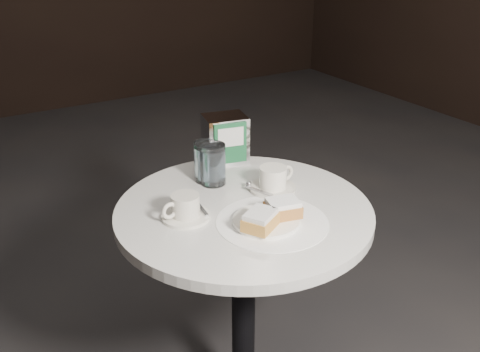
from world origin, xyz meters
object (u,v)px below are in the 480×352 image
object	(u,v)px
cafe_table	(244,267)
coffee_cup_left	(185,208)
water_glass_left	(207,162)
coffee_cup_right	(273,180)
water_glass_right	(213,165)
napkin_dispenser	(225,139)
beignet_plate	(269,217)

from	to	relation	value
cafe_table	coffee_cup_left	size ratio (longest dim) A/B	5.13
coffee_cup_left	water_glass_left	xyz separation A→B (m)	(0.16, 0.17, 0.03)
coffee_cup_right	water_glass_right	size ratio (longest dim) A/B	1.21
water_glass_right	water_glass_left	bearing A→B (deg)	102.04
coffee_cup_left	water_glass_right	world-z (taller)	water_glass_right
coffee_cup_left	water_glass_left	distance (m)	0.23
water_glass_left	water_glass_right	xyz separation A→B (m)	(0.01, -0.03, 0.00)
water_glass_right	napkin_dispenser	xyz separation A→B (m)	(0.11, 0.12, 0.02)
napkin_dispenser	coffee_cup_right	bearing A→B (deg)	-74.28
coffee_cup_left	coffee_cup_right	bearing A→B (deg)	-4.65
water_glass_left	beignet_plate	bearing A→B (deg)	-87.67
coffee_cup_left	coffee_cup_right	xyz separation A→B (m)	(0.29, 0.02, 0.00)
beignet_plate	coffee_cup_left	xyz separation A→B (m)	(-0.17, 0.14, 0.01)
cafe_table	napkin_dispenser	xyz separation A→B (m)	(0.11, 0.30, 0.27)
cafe_table	water_glass_left	world-z (taller)	water_glass_left
coffee_cup_right	water_glass_left	xyz separation A→B (m)	(-0.13, 0.15, 0.03)
coffee_cup_left	water_glass_right	size ratio (longest dim) A/B	1.19
napkin_dispenser	coffee_cup_left	bearing A→B (deg)	-123.62
beignet_plate	water_glass_left	size ratio (longest dim) A/B	1.70
water_glass_left	water_glass_right	world-z (taller)	water_glass_right
beignet_plate	napkin_dispenser	world-z (taller)	napkin_dispenser
cafe_table	coffee_cup_left	bearing A→B (deg)	170.27
coffee_cup_left	napkin_dispenser	size ratio (longest dim) A/B	0.95
cafe_table	water_glass_right	bearing A→B (deg)	90.24
cafe_table	beignet_plate	size ratio (longest dim) A/B	3.64
cafe_table	beignet_plate	world-z (taller)	beignet_plate
coffee_cup_left	water_glass_left	world-z (taller)	water_glass_left
coffee_cup_right	cafe_table	bearing A→B (deg)	-164.96
coffee_cup_left	napkin_dispenser	distance (m)	0.39
coffee_cup_right	water_glass_right	xyz separation A→B (m)	(-0.13, 0.13, 0.03)
beignet_plate	napkin_dispenser	xyz separation A→B (m)	(0.10, 0.41, 0.05)
cafe_table	napkin_dispenser	distance (m)	0.42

